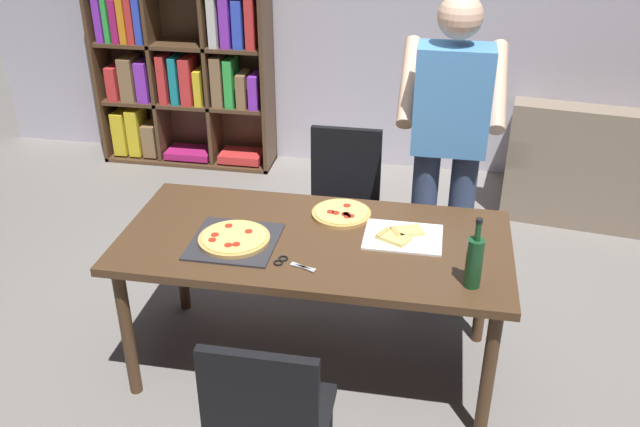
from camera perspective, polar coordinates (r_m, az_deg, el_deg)
ground_plane at (r=3.65m, az=-0.43°, el=-12.23°), size 12.00×12.00×0.00m
dining_table at (r=3.25m, az=-0.47°, el=-3.15°), size 1.81×0.86×0.75m
chair_near_camera at (r=2.65m, az=-4.29°, el=-16.53°), size 0.42×0.42×0.90m
chair_far_side at (r=4.12m, az=1.90°, el=1.48°), size 0.42×0.42×0.90m
couch at (r=5.32m, az=24.30°, el=2.85°), size 1.80×1.07×0.85m
bookshelf at (r=5.66m, az=-11.27°, el=13.33°), size 1.40×0.35×1.95m
person_serving_pizza at (r=3.69m, az=10.53°, el=5.94°), size 0.55×0.54×1.75m
pepperoni_pizza_on_tray at (r=3.20m, az=-7.08°, el=-2.14°), size 0.39×0.39×0.04m
pizza_slices_on_towel at (r=3.23m, az=6.73°, el=-1.85°), size 0.36×0.28×0.03m
wine_bottle at (r=2.89m, az=12.59°, el=-3.85°), size 0.07×0.07×0.32m
kitchen_scissors at (r=3.02m, az=-2.62°, el=-4.07°), size 0.20×0.11×0.01m
second_pizza_plain at (r=3.40m, az=1.77°, el=0.02°), size 0.29×0.29×0.03m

